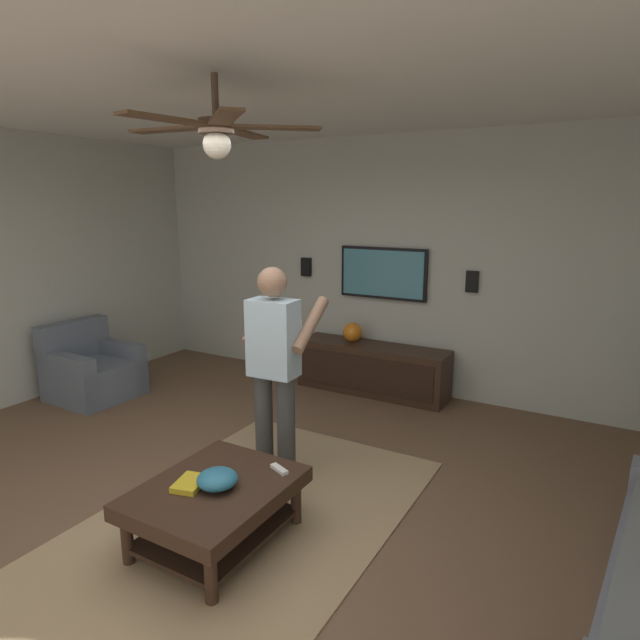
{
  "coord_description": "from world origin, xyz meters",
  "views": [
    {
      "loc": [
        -2.52,
        -2.21,
        2.09
      ],
      "look_at": [
        1.06,
        -0.15,
        1.18
      ],
      "focal_mm": 29.95,
      "sensor_mm": 36.0,
      "label": 1
    }
  ],
  "objects": [
    {
      "name": "remote_white",
      "position": [
        0.08,
        -0.41,
        0.41
      ],
      "size": [
        0.1,
        0.16,
        0.02
      ],
      "primitive_type": "cube",
      "rotation": [
        0.0,
        0.0,
        4.32
      ],
      "color": "white",
      "rests_on": "coffee_table"
    },
    {
      "name": "wall_speaker_left",
      "position": [
        2.97,
        -0.85,
        1.3
      ],
      "size": [
        0.06,
        0.12,
        0.22
      ],
      "primitive_type": "cube",
      "color": "black"
    },
    {
      "name": "book",
      "position": [
        -0.35,
        -0.04,
        0.42
      ],
      "size": [
        0.25,
        0.21,
        0.04
      ],
      "primitive_type": "cube",
      "rotation": [
        0.0,
        0.0,
        0.26
      ],
      "color": "gold",
      "rests_on": "coffee_table"
    },
    {
      "name": "ground_plane",
      "position": [
        0.0,
        0.0,
        0.0
      ],
      "size": [
        7.81,
        7.81,
        0.0
      ],
      "primitive_type": "plane",
      "color": "brown"
    },
    {
      "name": "ceiling_slab",
      "position": [
        0.0,
        0.0,
        2.87
      ],
      "size": [
        6.2,
        6.71,
        0.1
      ],
      "primitive_type": "cube",
      "color": "white"
    },
    {
      "name": "person_standing",
      "position": [
        0.65,
        0.01,
        0.93
      ],
      "size": [
        0.55,
        0.55,
        1.64
      ],
      "rotation": [
        0.0,
        0.0,
        0.05
      ],
      "color": "#3F3F3F",
      "rests_on": "ground"
    },
    {
      "name": "vase_round",
      "position": [
        2.74,
        0.4,
        0.66
      ],
      "size": [
        0.22,
        0.22,
        0.22
      ],
      "primitive_type": "sphere",
      "color": "orange",
      "rests_on": "media_console"
    },
    {
      "name": "bowl",
      "position": [
        -0.28,
        -0.2,
        0.46
      ],
      "size": [
        0.25,
        0.25,
        0.11
      ],
      "primitive_type": "ellipsoid",
      "color": "teal",
      "rests_on": "coffee_table"
    },
    {
      "name": "coffee_table",
      "position": [
        -0.26,
        -0.16,
        0.3
      ],
      "size": [
        1.0,
        0.8,
        0.4
      ],
      "color": "#332116",
      "rests_on": "ground"
    },
    {
      "name": "tv",
      "position": [
        2.96,
        0.13,
        1.32
      ],
      "size": [
        0.05,
        1.02,
        0.57
      ],
      "rotation": [
        0.0,
        0.0,
        3.14
      ],
      "color": "black"
    },
    {
      "name": "wall_back_tv",
      "position": [
        3.05,
        0.0,
        1.41
      ],
      "size": [
        0.1,
        6.71,
        2.82
      ],
      "primitive_type": "cube",
      "color": "#B2B7AD",
      "rests_on": "ground"
    },
    {
      "name": "area_rug",
      "position": [
        -0.06,
        -0.16,
        0.01
      ],
      "size": [
        3.0,
        1.84,
        0.01
      ],
      "primitive_type": "cube",
      "color": "#9E8460",
      "rests_on": "ground"
    },
    {
      "name": "armchair",
      "position": [
        1.07,
        2.75,
        0.28
      ],
      "size": [
        0.82,
        0.83,
        0.82
      ],
      "rotation": [
        0.0,
        0.0,
        -1.6
      ],
      "color": "slate",
      "rests_on": "ground"
    },
    {
      "name": "ceiling_fan",
      "position": [
        -0.07,
        -0.12,
        2.49
      ],
      "size": [
        1.2,
        1.1,
        0.46
      ],
      "color": "#4C3828"
    },
    {
      "name": "wall_speaker_right",
      "position": [
        2.97,
        1.15,
        1.33
      ],
      "size": [
        0.06,
        0.12,
        0.22
      ],
      "primitive_type": "cube",
      "color": "black"
    },
    {
      "name": "media_console",
      "position": [
        2.72,
        0.13,
        0.28
      ],
      "size": [
        0.45,
        1.7,
        0.55
      ],
      "rotation": [
        0.0,
        0.0,
        3.14
      ],
      "color": "#332116",
      "rests_on": "ground"
    }
  ]
}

